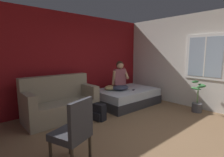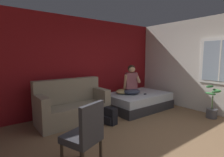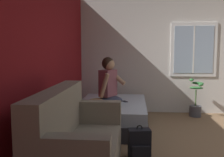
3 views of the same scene
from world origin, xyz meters
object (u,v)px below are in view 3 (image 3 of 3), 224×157
bed (112,115)px  throw_pillow (97,103)px  person_seated (109,85)px  backpack (139,144)px  couch (76,145)px  potted_plant (196,103)px  cell_phone (125,101)px

bed → throw_pillow: size_ratio=3.97×
person_seated → throw_pillow: 0.39m
backpack → person_seated: bearing=24.4°
throw_pillow → couch: bearing=179.9°
potted_plant → person_seated: bearing=122.4°
bed → backpack: (-1.43, -0.50, -0.04)m
cell_phone → potted_plant: size_ratio=0.17×
cell_phone → potted_plant: potted_plant is taller
cell_phone → bed: bearing=-13.1°
couch → person_seated: size_ratio=1.94×
couch → person_seated: (1.83, -0.20, 0.44)m
couch → throw_pillow: 1.66m
person_seated → backpack: bearing=-155.6°
couch → throw_pillow: size_ratio=3.54×
couch → throw_pillow: bearing=-0.1°
couch → bed: bearing=-6.9°
backpack → cell_phone: bearing=9.9°
person_seated → cell_phone: 0.54m
person_seated → potted_plant: 2.23m
bed → potted_plant: potted_plant is taller
couch → backpack: 1.00m
couch → potted_plant: size_ratio=2.00×
backpack → cell_phone: size_ratio=3.18×
throw_pillow → cell_phone: 0.68m
backpack → cell_phone: 1.55m
bed → backpack: bearing=-160.8°
couch → cell_phone: bearing=-12.8°
bed → throw_pillow: bearing=148.8°
person_seated → backpack: person_seated is taller
potted_plant → backpack: bearing=151.5°
bed → cell_phone: size_ratio=13.25×
couch → cell_phone: 2.19m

